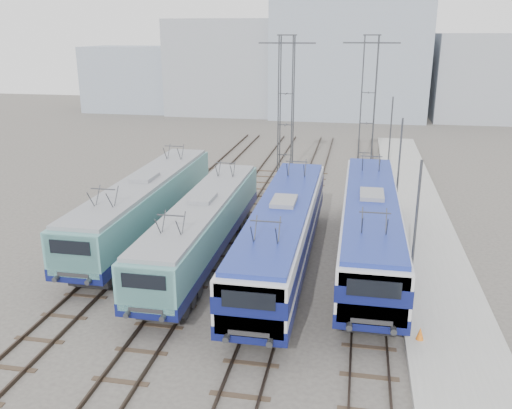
% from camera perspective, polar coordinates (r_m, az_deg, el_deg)
% --- Properties ---
extents(ground, '(160.00, 160.00, 0.00)m').
position_cam_1_polar(ground, '(25.62, -3.80, -10.91)').
color(ground, '#514C47').
extents(platform, '(4.00, 70.00, 0.30)m').
position_cam_1_polar(platform, '(32.40, 17.76, -5.11)').
color(platform, '#9E9E99').
rests_on(platform, ground).
extents(locomotive_far_left, '(2.89, 18.25, 3.44)m').
position_cam_1_polar(locomotive_far_left, '(33.80, -11.62, 0.18)').
color(locomotive_far_left, '#0D134F').
rests_on(locomotive_far_left, ground).
extents(locomotive_center_left, '(2.73, 17.23, 3.24)m').
position_cam_1_polar(locomotive_center_left, '(29.80, -5.63, -2.18)').
color(locomotive_center_left, '#0D134F').
rests_on(locomotive_center_left, ground).
extents(locomotive_center_right, '(2.93, 18.52, 3.48)m').
position_cam_1_polar(locomotive_center_right, '(28.42, 2.85, -2.68)').
color(locomotive_center_right, '#0D134F').
rests_on(locomotive_center_right, ground).
extents(locomotive_far_right, '(2.98, 18.86, 3.55)m').
position_cam_1_polar(locomotive_far_right, '(29.94, 11.92, -1.89)').
color(locomotive_far_right, '#0D134F').
rests_on(locomotive_far_right, ground).
extents(catenary_tower_west, '(4.50, 1.20, 12.00)m').
position_cam_1_polar(catenary_tower_west, '(44.46, 3.18, 10.47)').
color(catenary_tower_west, '#3F4247').
rests_on(catenary_tower_west, ground).
extents(catenary_tower_east, '(4.50, 1.20, 12.00)m').
position_cam_1_polar(catenary_tower_east, '(46.07, 11.69, 10.39)').
color(catenary_tower_east, '#3F4247').
rests_on(catenary_tower_east, ground).
extents(mast_front, '(0.12, 0.12, 7.00)m').
position_cam_1_polar(mast_front, '(25.45, 16.36, -3.17)').
color(mast_front, '#3F4247').
rests_on(mast_front, ground).
extents(mast_mid, '(0.12, 0.12, 7.00)m').
position_cam_1_polar(mast_mid, '(36.89, 14.77, 3.42)').
color(mast_mid, '#3F4247').
rests_on(mast_mid, ground).
extents(mast_rear, '(0.12, 0.12, 7.00)m').
position_cam_1_polar(mast_rear, '(48.60, 13.93, 6.85)').
color(mast_rear, '#3F4247').
rests_on(mast_rear, ground).
extents(safety_cone, '(0.32, 0.32, 0.53)m').
position_cam_1_polar(safety_cone, '(23.58, 16.89, -12.86)').
color(safety_cone, orange).
rests_on(safety_cone, platform).
extents(building_west, '(18.00, 12.00, 14.00)m').
position_cam_1_polar(building_west, '(86.19, -2.67, 14.26)').
color(building_west, '#939AA3').
rests_on(building_west, ground).
extents(building_center, '(22.00, 14.00, 18.00)m').
position_cam_1_polar(building_center, '(83.80, 9.82, 15.30)').
color(building_center, '#8F9CAD').
rests_on(building_center, ground).
extents(building_east, '(16.00, 12.00, 12.00)m').
position_cam_1_polar(building_east, '(85.90, 23.47, 12.17)').
color(building_east, '#939AA3').
rests_on(building_east, ground).
extents(building_far_west, '(14.00, 10.00, 10.00)m').
position_cam_1_polar(building_far_west, '(91.35, -12.72, 12.80)').
color(building_far_west, '#8F9CAD').
rests_on(building_far_west, ground).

